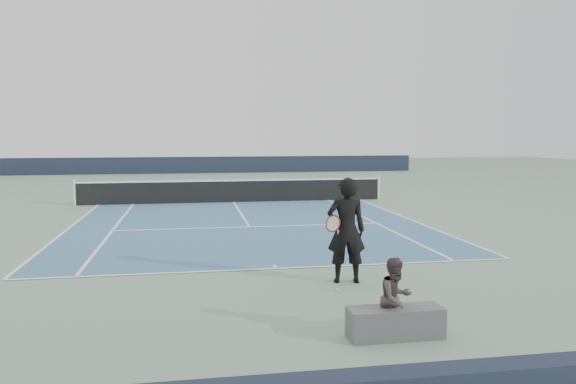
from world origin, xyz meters
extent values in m
plane|color=slate|center=(0.00, 0.00, 0.00)|extent=(80.00, 80.00, 0.00)
cube|color=#386485|center=(0.00, 0.00, 0.01)|extent=(10.97, 23.77, 0.01)
cylinder|color=silver|center=(-6.40, 0.00, 0.54)|extent=(0.10, 0.10, 1.07)
cylinder|color=silver|center=(6.40, 0.00, 0.54)|extent=(0.10, 0.10, 1.07)
cube|color=black|center=(0.00, 0.00, 0.46)|extent=(12.80, 0.03, 0.90)
cube|color=white|center=(0.00, 0.00, 0.93)|extent=(12.80, 0.04, 0.06)
cube|color=black|center=(0.00, 17.88, 0.60)|extent=(30.00, 0.25, 1.20)
imported|color=black|center=(1.19, -13.16, 1.03)|extent=(0.85, 0.65, 2.07)
torus|color=maroon|center=(0.91, -13.21, 1.18)|extent=(0.34, 0.18, 0.36)
cylinder|color=white|center=(0.91, -13.21, 1.18)|extent=(0.29, 0.14, 0.32)
cylinder|color=white|center=(1.03, -13.18, 0.92)|extent=(0.08, 0.13, 0.27)
sphere|color=#C4DC2D|center=(0.85, -13.76, 0.03)|extent=(0.07, 0.07, 0.07)
cube|color=#4F5054|center=(1.06, -16.19, 0.22)|extent=(1.43, 0.95, 0.44)
imported|color=#423635|center=(1.06, -16.19, 0.58)|extent=(0.70, 0.64, 1.17)
camera|label=1|loc=(-1.79, -23.58, 2.91)|focal=35.00mm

